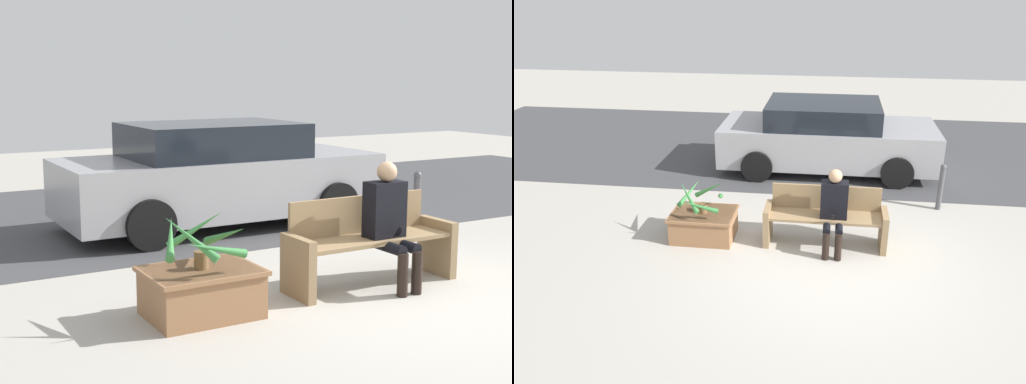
# 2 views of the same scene
# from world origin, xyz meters

# --- Properties ---
(ground_plane) EXTENTS (30.00, 30.00, 0.00)m
(ground_plane) POSITION_xyz_m (0.00, 0.00, 0.00)
(ground_plane) COLOR #ADA89E
(road_surface) EXTENTS (20.00, 6.00, 0.01)m
(road_surface) POSITION_xyz_m (0.00, 5.36, 0.00)
(road_surface) COLOR #424244
(road_surface) RESTS_ON ground_plane
(bench) EXTENTS (1.85, 0.52, 0.89)m
(bench) POSITION_xyz_m (-0.14, 0.59, 0.44)
(bench) COLOR #8C704C
(bench) RESTS_ON ground_plane
(person_seated) EXTENTS (0.40, 0.57, 1.26)m
(person_seated) POSITION_xyz_m (-0.02, 0.42, 0.71)
(person_seated) COLOR black
(person_seated) RESTS_ON ground_plane
(planter_box) EXTENTS (1.00, 0.76, 0.43)m
(planter_box) POSITION_xyz_m (-2.03, 0.52, 0.23)
(planter_box) COLOR #936642
(planter_box) RESTS_ON ground_plane
(potted_plant) EXTENTS (0.75, 0.75, 0.53)m
(potted_plant) POSITION_xyz_m (-2.04, 0.51, 0.69)
(potted_plant) COLOR brown
(potted_plant) RESTS_ON planter_box
(parked_car) EXTENTS (4.44, 1.98, 1.45)m
(parked_car) POSITION_xyz_m (-0.22, 3.88, 0.72)
(parked_car) COLOR #99999E
(parked_car) RESTS_ON ground_plane
(bollard_post) EXTENTS (0.10, 0.10, 0.85)m
(bollard_post) POSITION_xyz_m (1.83, 2.08, 0.44)
(bollard_post) COLOR #4C4C51
(bollard_post) RESTS_ON ground_plane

